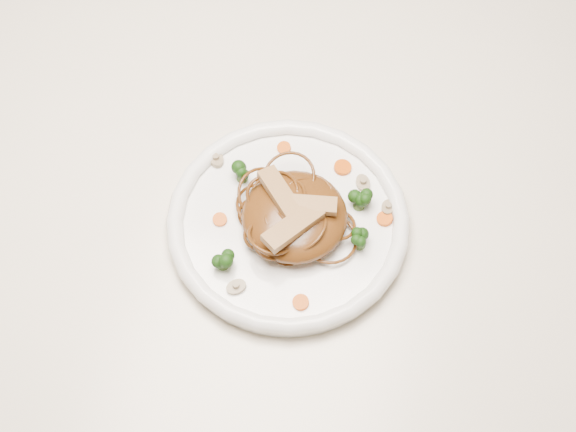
# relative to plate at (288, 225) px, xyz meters

# --- Properties ---
(ground) EXTENTS (4.00, 4.00, 0.00)m
(ground) POSITION_rel_plate_xyz_m (-0.09, 0.08, -0.76)
(ground) COLOR brown
(ground) RESTS_ON ground
(table) EXTENTS (1.20, 0.80, 0.75)m
(table) POSITION_rel_plate_xyz_m (-0.09, 0.08, -0.11)
(table) COLOR beige
(table) RESTS_ON ground
(plate) EXTENTS (0.33, 0.33, 0.02)m
(plate) POSITION_rel_plate_xyz_m (0.00, 0.00, 0.00)
(plate) COLOR white
(plate) RESTS_ON table
(noodle_mound) EXTENTS (0.14, 0.14, 0.04)m
(noodle_mound) POSITION_rel_plate_xyz_m (0.01, -0.00, 0.03)
(noodle_mound) COLOR #5B3111
(noodle_mound) RESTS_ON plate
(chicken_a) EXTENTS (0.07, 0.03, 0.01)m
(chicken_a) POSITION_rel_plate_xyz_m (0.02, 0.00, 0.05)
(chicken_a) COLOR tan
(chicken_a) RESTS_ON noodle_mound
(chicken_b) EXTENTS (0.06, 0.07, 0.01)m
(chicken_b) POSITION_rel_plate_xyz_m (-0.01, 0.01, 0.05)
(chicken_b) COLOR tan
(chicken_b) RESTS_ON noodle_mound
(chicken_c) EXTENTS (0.06, 0.08, 0.01)m
(chicken_c) POSITION_rel_plate_xyz_m (0.01, -0.03, 0.05)
(chicken_c) COLOR tan
(chicken_c) RESTS_ON noodle_mound
(broccoli_0) EXTENTS (0.04, 0.04, 0.03)m
(broccoli_0) POSITION_rel_plate_xyz_m (0.08, 0.04, 0.02)
(broccoli_0) COLOR #1A440E
(broccoli_0) RESTS_ON plate
(broccoli_1) EXTENTS (0.04, 0.04, 0.03)m
(broccoli_1) POSITION_rel_plate_xyz_m (-0.07, 0.04, 0.03)
(broccoli_1) COLOR #1A440E
(broccoli_1) RESTS_ON plate
(broccoli_2) EXTENTS (0.03, 0.03, 0.03)m
(broccoli_2) POSITION_rel_plate_xyz_m (-0.06, -0.07, 0.02)
(broccoli_2) COLOR #1A440E
(broccoli_2) RESTS_ON plate
(broccoli_3) EXTENTS (0.04, 0.04, 0.03)m
(broccoli_3) POSITION_rel_plate_xyz_m (0.09, -0.01, 0.02)
(broccoli_3) COLOR #1A440E
(broccoli_3) RESTS_ON plate
(carrot_0) EXTENTS (0.02, 0.02, 0.00)m
(carrot_0) POSITION_rel_plate_xyz_m (0.05, 0.09, 0.01)
(carrot_0) COLOR #D54F07
(carrot_0) RESTS_ON plate
(carrot_1) EXTENTS (0.02, 0.02, 0.00)m
(carrot_1) POSITION_rel_plate_xyz_m (-0.08, -0.02, 0.01)
(carrot_1) COLOR #D54F07
(carrot_1) RESTS_ON plate
(carrot_2) EXTENTS (0.02, 0.02, 0.00)m
(carrot_2) POSITION_rel_plate_xyz_m (0.11, 0.03, 0.01)
(carrot_2) COLOR #D54F07
(carrot_2) RESTS_ON plate
(carrot_3) EXTENTS (0.02, 0.02, 0.00)m
(carrot_3) POSITION_rel_plate_xyz_m (-0.03, 0.10, 0.01)
(carrot_3) COLOR #D54F07
(carrot_3) RESTS_ON plate
(carrot_4) EXTENTS (0.02, 0.02, 0.00)m
(carrot_4) POSITION_rel_plate_xyz_m (0.04, -0.10, 0.01)
(carrot_4) COLOR #D54F07
(carrot_4) RESTS_ON plate
(mushroom_0) EXTENTS (0.03, 0.03, 0.01)m
(mushroom_0) POSITION_rel_plate_xyz_m (-0.04, -0.10, 0.01)
(mushroom_0) COLOR gray
(mushroom_0) RESTS_ON plate
(mushroom_1) EXTENTS (0.02, 0.02, 0.01)m
(mushroom_1) POSITION_rel_plate_xyz_m (0.11, 0.05, 0.01)
(mushroom_1) COLOR gray
(mushroom_1) RESTS_ON plate
(mushroom_2) EXTENTS (0.04, 0.04, 0.01)m
(mushroom_2) POSITION_rel_plate_xyz_m (-0.11, 0.06, 0.01)
(mushroom_2) COLOR gray
(mushroom_2) RESTS_ON plate
(mushroom_3) EXTENTS (0.03, 0.03, 0.01)m
(mushroom_3) POSITION_rel_plate_xyz_m (0.07, 0.07, 0.01)
(mushroom_3) COLOR gray
(mushroom_3) RESTS_ON plate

